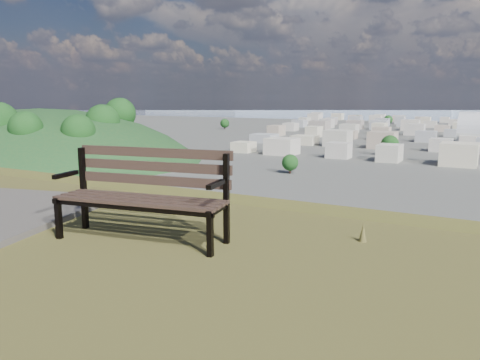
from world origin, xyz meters
The scene contains 4 objects.
park_bench centered at (0.48, 2.26, 25.50)m, with size 1.76×0.82×0.89m.
green_wooded_hill centered at (-171.28, 135.48, 0.13)m, with size 169.83×135.87×84.92m.
city_trees centered at (-26.39, 319.00, 4.83)m, with size 406.52×387.20×9.98m.
far_hills centered at (-60.92, 1402.93, 25.47)m, with size 2050.00×340.00×60.00m.
Camera 1 is at (3.48, -1.22, 26.38)m, focal length 35.00 mm.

